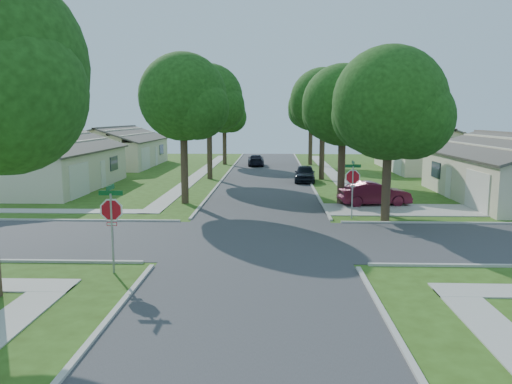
{
  "coord_description": "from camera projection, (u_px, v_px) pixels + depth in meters",
  "views": [
    {
      "loc": [
        0.63,
        -20.7,
        5.19
      ],
      "look_at": [
        -0.19,
        3.09,
        1.6
      ],
      "focal_mm": 35.0,
      "sensor_mm": 36.0,
      "label": 1
    }
  ],
  "objects": [
    {
      "name": "ground",
      "position": [
        258.0,
        240.0,
        21.25
      ],
      "size": [
        100.0,
        100.0,
        0.0
      ],
      "primitive_type": "plane",
      "color": "#304A14",
      "rests_on": "ground"
    },
    {
      "name": "road_ns",
      "position": [
        258.0,
        240.0,
        21.25
      ],
      "size": [
        7.0,
        100.0,
        0.02
      ],
      "primitive_type": "cube",
      "color": "#333335",
      "rests_on": "ground"
    },
    {
      "name": "sidewalk_ne",
      "position": [
        331.0,
        173.0,
        46.73
      ],
      "size": [
        1.2,
        40.0,
        0.04
      ],
      "primitive_type": "cube",
      "color": "#9E9B91",
      "rests_on": "ground"
    },
    {
      "name": "sidewalk_nw",
      "position": [
        202.0,
        172.0,
        47.15
      ],
      "size": [
        1.2,
        40.0,
        0.04
      ],
      "primitive_type": "cube",
      "color": "#9E9B91",
      "rests_on": "ground"
    },
    {
      "name": "driveway",
      "position": [
        402.0,
        210.0,
        27.99
      ],
      "size": [
        8.8,
        3.6,
        0.05
      ],
      "primitive_type": "cube",
      "color": "#9E9B91",
      "rests_on": "ground"
    },
    {
      "name": "stop_sign_sw",
      "position": [
        111.0,
        214.0,
        16.46
      ],
      "size": [
        1.05,
        0.8,
        2.98
      ],
      "color": "gray",
      "rests_on": "ground"
    },
    {
      "name": "stop_sign_ne",
      "position": [
        353.0,
        179.0,
        25.43
      ],
      "size": [
        1.05,
        0.8,
        2.98
      ],
      "color": "gray",
      "rests_on": "ground"
    },
    {
      "name": "tree_e_near",
      "position": [
        344.0,
        109.0,
        29.15
      ],
      "size": [
        4.97,
        4.8,
        8.28
      ],
      "color": "#38281C",
      "rests_on": "ground"
    },
    {
      "name": "tree_e_mid",
      "position": [
        324.0,
        104.0,
        40.91
      ],
      "size": [
        5.59,
        5.4,
        9.21
      ],
      "color": "#38281C",
      "rests_on": "ground"
    },
    {
      "name": "tree_e_far",
      "position": [
        311.0,
        110.0,
        53.8
      ],
      "size": [
        5.17,
        5.0,
        8.72
      ],
      "color": "#38281C",
      "rests_on": "ground"
    },
    {
      "name": "tree_w_near",
      "position": [
        184.0,
        101.0,
        29.39
      ],
      "size": [
        5.38,
        5.2,
        8.97
      ],
      "color": "#38281C",
      "rests_on": "ground"
    },
    {
      "name": "tree_w_mid",
      "position": [
        210.0,
        101.0,
        41.2
      ],
      "size": [
        5.8,
        5.6,
        9.56
      ],
      "color": "#38281C",
      "rests_on": "ground"
    },
    {
      "name": "tree_w_far",
      "position": [
        225.0,
        114.0,
        54.19
      ],
      "size": [
        4.76,
        4.6,
        8.04
      ],
      "color": "#38281C",
      "rests_on": "ground"
    },
    {
      "name": "tree_ne_corner",
      "position": [
        390.0,
        109.0,
        24.36
      ],
      "size": [
        5.8,
        5.6,
        8.66
      ],
      "color": "#38281C",
      "rests_on": "ground"
    },
    {
      "name": "house_ne_far",
      "position": [
        429.0,
        155.0,
        49.14
      ],
      "size": [
        8.42,
        13.6,
        4.23
      ],
      "color": "beige",
      "rests_on": "ground"
    },
    {
      "name": "house_nw_near",
      "position": [
        45.0,
        168.0,
        36.38
      ],
      "size": [
        8.42,
        13.6,
        4.23
      ],
      "color": "beige",
      "rests_on": "ground"
    },
    {
      "name": "house_nw_far",
      "position": [
        117.0,
        152.0,
        53.18
      ],
      "size": [
        8.42,
        13.6,
        4.23
      ],
      "color": "beige",
      "rests_on": "ground"
    },
    {
      "name": "car_driveway",
      "position": [
        374.0,
        194.0,
        29.52
      ],
      "size": [
        4.36,
        2.0,
        1.39
      ],
      "primitive_type": "imported",
      "rotation": [
        0.0,
        0.0,
        1.7
      ],
      "color": "#4A0F1F",
      "rests_on": "ground"
    },
    {
      "name": "car_curb_east",
      "position": [
        305.0,
        173.0,
        40.17
      ],
      "size": [
        1.89,
        4.09,
        1.36
      ],
      "primitive_type": "imported",
      "rotation": [
        0.0,
        0.0,
        -0.07
      ],
      "color": "black",
      "rests_on": "ground"
    },
    {
      "name": "car_curb_west",
      "position": [
        256.0,
        160.0,
        53.35
      ],
      "size": [
        1.84,
        4.2,
        1.2
      ],
      "primitive_type": "imported",
      "rotation": [
        0.0,
        0.0,
        3.18
      ],
      "color": "black",
      "rests_on": "ground"
    }
  ]
}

